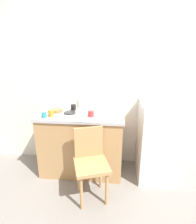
{
  "coord_description": "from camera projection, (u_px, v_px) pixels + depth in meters",
  "views": [
    {
      "loc": [
        0.13,
        -1.74,
        1.73
      ],
      "look_at": [
        -0.12,
        0.6,
        0.98
      ],
      "focal_mm": 28.46,
      "sensor_mm": 36.0,
      "label": 1
    }
  ],
  "objects": [
    {
      "name": "chair",
      "position": [
        91.0,
        160.0,
        2.18
      ],
      "size": [
        0.51,
        0.51,
        0.89
      ],
      "rotation": [
        0.0,
        0.0,
        0.33
      ],
      "color": "tan",
      "rests_on": "ground_plane"
    },
    {
      "name": "ground_plane",
      "position": [
        102.0,
        202.0,
        2.19
      ],
      "size": [
        8.0,
        8.0,
        0.0
      ],
      "primitive_type": "plane",
      "color": "gray"
    },
    {
      "name": "cup_teal",
      "position": [
        44.0,
        115.0,
        2.39
      ],
      "size": [
        0.06,
        0.06,
        0.07
      ],
      "primitive_type": "cylinder",
      "color": "teal",
      "rests_on": "countertop"
    },
    {
      "name": "cabinet_base",
      "position": [
        82.0,
        144.0,
        2.7
      ],
      "size": [
        1.19,
        0.6,
        0.89
      ],
      "primitive_type": "cube",
      "color": "tan",
      "rests_on": "ground_plane"
    },
    {
      "name": "dish_tray",
      "position": [
        104.0,
        111.0,
        2.57
      ],
      "size": [
        0.28,
        0.2,
        0.05
      ],
      "primitive_type": "cube",
      "color": "white",
      "rests_on": "countertop"
    },
    {
      "name": "cup_orange",
      "position": [
        51.0,
        113.0,
        2.43
      ],
      "size": [
        0.08,
        0.08,
        0.09
      ],
      "primitive_type": "cylinder",
      "color": "orange",
      "rests_on": "countertop"
    },
    {
      "name": "terracotta_bowl",
      "position": [
        57.0,
        111.0,
        2.62
      ],
      "size": [
        0.17,
        0.17,
        0.04
      ],
      "primitive_type": "cylinder",
      "color": "#C67042",
      "rests_on": "countertop"
    },
    {
      "name": "refrigerator",
      "position": [
        158.0,
        141.0,
        2.54
      ],
      "size": [
        0.54,
        0.63,
        1.11
      ],
      "primitive_type": "cube",
      "color": "white",
      "rests_on": "ground_plane"
    },
    {
      "name": "hotplate",
      "position": [
        70.0,
        113.0,
        2.56
      ],
      "size": [
        0.17,
        0.17,
        0.02
      ],
      "primitive_type": "cylinder",
      "color": "#2D2D2D",
      "rests_on": "countertop"
    },
    {
      "name": "back_wall",
      "position": [
        108.0,
        82.0,
        2.73
      ],
      "size": [
        4.8,
        0.1,
        2.66
      ],
      "primitive_type": "cube",
      "color": "white",
      "rests_on": "ground_plane"
    },
    {
      "name": "cup_red",
      "position": [
        91.0,
        114.0,
        2.43
      ],
      "size": [
        0.08,
        0.08,
        0.08
      ],
      "primitive_type": "cylinder",
      "color": "red",
      "rests_on": "countertop"
    },
    {
      "name": "countertop",
      "position": [
        81.0,
        115.0,
        2.56
      ],
      "size": [
        1.23,
        0.64,
        0.04
      ],
      "primitive_type": "cube",
      "color": "#B7B7BC",
      "rests_on": "cabinet_base"
    },
    {
      "name": "faucet",
      "position": [
        81.0,
        102.0,
        2.76
      ],
      "size": [
        0.02,
        0.02,
        0.22
      ],
      "primitive_type": "cylinder",
      "color": "#B7B7BC",
      "rests_on": "countertop"
    },
    {
      "name": "cup_black",
      "position": [
        73.0,
        107.0,
        2.71
      ],
      "size": [
        0.08,
        0.08,
        0.09
      ],
      "primitive_type": "cylinder",
      "color": "black",
      "rests_on": "countertop"
    }
  ]
}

